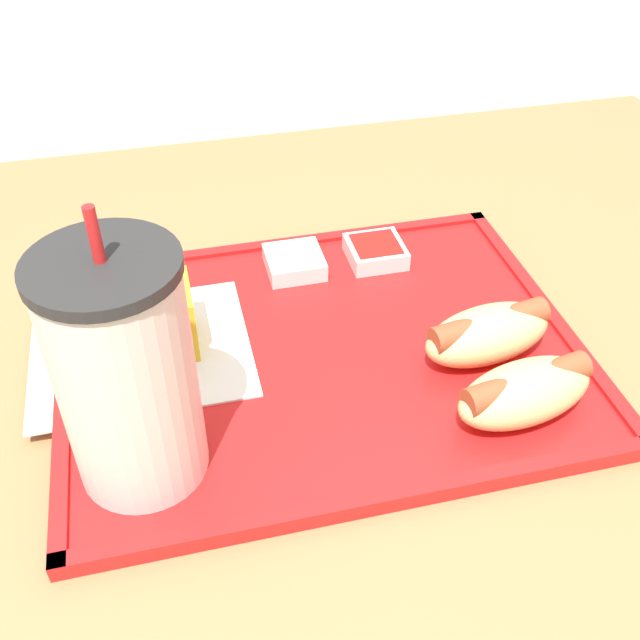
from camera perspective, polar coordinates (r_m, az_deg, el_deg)
name	(u,v)px	position (r m, az deg, el deg)	size (l,w,h in m)	color
dining_table	(345,589)	(0.91, 1.88, -19.82)	(1.06, 0.86, 0.72)	olive
food_tray	(320,352)	(0.62, 0.00, -2.46)	(0.42, 0.33, 0.01)	red
paper_napkin	(141,351)	(0.63, -13.48, -2.28)	(0.18, 0.15, 0.00)	white
soda_cup	(126,373)	(0.49, -14.58, -3.95)	(0.09, 0.09, 0.21)	silver
hot_dog_far	(525,391)	(0.57, 15.35, -5.25)	(0.12, 0.07, 0.04)	#DBB270
hot_dog_near	(488,333)	(0.61, 12.66, -0.96)	(0.12, 0.07, 0.04)	#DBB270
fries_carton	(149,317)	(0.62, -12.93, 0.25)	(0.07, 0.06, 0.11)	gold
sauce_cup_mayo	(294,261)	(0.70, -1.96, 4.48)	(0.05, 0.05, 0.02)	silver
sauce_cup_ketchup	(376,251)	(0.72, 4.26, 5.26)	(0.05, 0.05, 0.02)	silver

